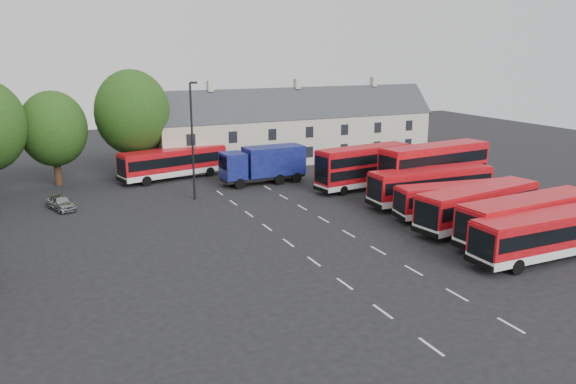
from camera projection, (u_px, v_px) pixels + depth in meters
name	position (u px, v px, depth m)	size (l,w,h in m)	color
ground	(301.00, 252.00, 38.56)	(140.00, 140.00, 0.00)	black
lane_markings	(319.00, 238.00, 41.33)	(5.15, 33.80, 0.01)	beige
terrace_houses	(297.00, 130.00, 69.69)	(35.70, 7.13, 10.06)	beige
bus_row_a	(546.00, 232.00, 36.66)	(11.10, 2.60, 3.14)	silver
bus_row_b	(529.00, 216.00, 39.75)	(12.07, 3.57, 3.37)	silver
bus_row_c	(478.00, 204.00, 43.29)	(11.74, 4.33, 3.25)	silver
bus_row_d	(455.00, 198.00, 45.91)	(10.35, 3.75, 2.86)	silver
bus_row_e	(431.00, 183.00, 49.83)	(11.70, 3.06, 3.28)	silver
bus_dd_south	(434.00, 166.00, 53.20)	(11.98, 3.96, 4.82)	silver
bus_dd_north	(364.00, 165.00, 55.49)	(10.58, 3.78, 4.24)	silver
bus_north	(173.00, 161.00, 59.79)	(11.82, 5.13, 3.26)	silver
box_truck	(264.00, 163.00, 57.83)	(8.77, 2.97, 3.80)	black
silver_car	(61.00, 203.00, 48.57)	(1.51, 3.75, 1.28)	#999CA0
lamppost	(193.00, 138.00, 50.62)	(0.75, 0.36, 10.76)	black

